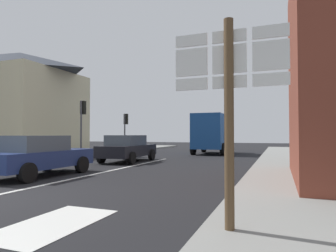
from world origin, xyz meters
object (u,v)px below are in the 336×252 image
Objects in this scene: sedan_near at (37,155)px; traffic_light_far_left at (126,124)px; delivery_truck at (212,133)px; sedan_far at (128,148)px; route_sign_post at (229,100)px; traffic_light_near_left at (82,115)px.

sedan_near is 14.76m from traffic_light_far_left.
sedan_far is at bearing -109.80° from delivery_truck.
route_sign_post is 0.97× the size of traffic_light_far_left.
traffic_light_near_left reaches higher than sedan_near.
route_sign_post is at bearing -27.95° from sedan_near.
sedan_near is 6.22m from sedan_far.
traffic_light_far_left is at bearing 119.58° from sedan_far.
sedan_near is 1.31× the size of route_sign_post.
delivery_truck reaches higher than sedan_near.
sedan_far is 5.26m from traffic_light_near_left.
sedan_near is at bearing -102.74° from delivery_truck.
sedan_near is 0.84× the size of delivery_truck.
sedan_far is 1.13× the size of traffic_light_near_left.
sedan_far is 0.85× the size of delivery_truck.
route_sign_post is at bearing -77.04° from delivery_truck.
traffic_light_near_left is at bearing -139.63° from delivery_truck.
traffic_light_near_left is 1.15× the size of traffic_light_far_left.
traffic_light_near_left is (-11.65, 12.11, 0.79)m from route_sign_post.
delivery_truck is at bearing 40.37° from traffic_light_near_left.
delivery_truck is (3.26, 14.43, 0.89)m from sedan_near.
route_sign_post is (7.50, -3.98, 1.24)m from sedan_near.
route_sign_post is at bearing -46.09° from traffic_light_near_left.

